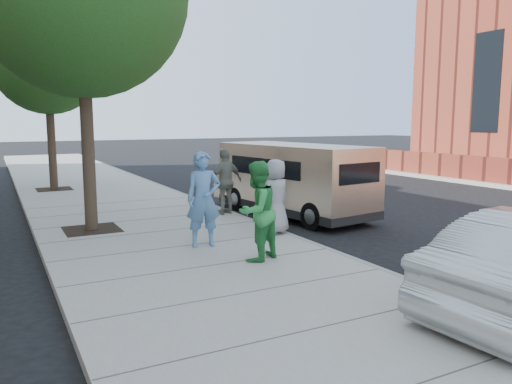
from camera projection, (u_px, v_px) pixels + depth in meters
ground at (228, 247)px, 10.32m from camera, size 120.00×120.00×0.00m
sidewalk at (182, 250)px, 9.85m from camera, size 5.00×60.00×0.15m
curb_face at (287, 236)px, 10.98m from camera, size 0.12×60.00×0.16m
tree_far at (48, 54)px, 17.34m from camera, size 3.92×3.80×6.49m
parking_meter at (264, 182)px, 11.33m from camera, size 0.32×0.19×1.49m
van at (291, 178)px, 13.70m from camera, size 2.42×5.47×1.96m
person_officer at (203, 199)px, 9.72m from camera, size 0.74×0.55×1.86m
person_green_shirt at (257, 211)px, 8.74m from camera, size 1.06×0.96×1.76m
person_gray_shirt at (276, 197)px, 10.83m from camera, size 0.94×0.78×1.63m
person_striped_polo at (226, 181)px, 13.12m from camera, size 1.08×0.64×1.73m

